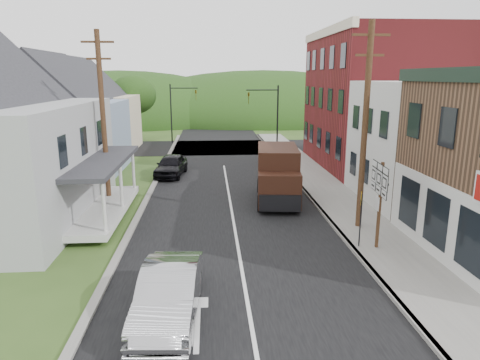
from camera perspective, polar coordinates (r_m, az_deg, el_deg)
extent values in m
plane|color=#2D4719|center=(15.98, 0.13, -11.31)|extent=(120.00, 120.00, 0.00)
cube|color=black|center=(25.38, -1.53, -1.77)|extent=(9.00, 90.00, 0.02)
cube|color=black|center=(42.01, -2.59, 4.38)|extent=(60.00, 9.00, 0.02)
cube|color=slate|center=(24.43, 12.66, -2.54)|extent=(2.80, 55.00, 0.15)
cube|color=slate|center=(24.08, 9.58, -2.63)|extent=(0.20, 55.00, 0.15)
cube|color=slate|center=(23.69, -12.63, -3.08)|extent=(0.30, 55.00, 0.12)
cube|color=silver|center=(25.44, 25.13, 4.46)|extent=(8.00, 7.00, 6.50)
cube|color=maroon|center=(33.84, 17.63, 10.05)|extent=(8.00, 12.00, 10.00)
cube|color=#7B8CA8|center=(33.25, -21.53, 5.36)|extent=(7.00, 8.00, 5.00)
cube|color=beige|center=(41.99, -18.60, 7.13)|extent=(7.00, 8.00, 5.00)
cylinder|color=#472D19|center=(19.28, 16.28, 6.42)|extent=(0.26, 0.26, 9.00)
cube|color=#472D19|center=(19.22, 17.09, 18.02)|extent=(1.60, 0.10, 0.10)
cube|color=#472D19|center=(19.17, 16.92, 15.64)|extent=(1.20, 0.10, 0.10)
cylinder|color=#472D19|center=(23.21, -17.76, 7.45)|extent=(0.26, 0.26, 9.00)
cube|color=#472D19|center=(23.16, -18.48, 17.07)|extent=(1.60, 0.10, 0.10)
cube|color=#472D19|center=(23.12, -18.33, 15.10)|extent=(1.20, 0.10, 0.10)
cylinder|color=black|center=(38.62, 5.02, 8.02)|extent=(0.14, 0.14, 6.00)
cylinder|color=black|center=(38.25, 2.98, 11.90)|extent=(2.80, 0.10, 0.10)
imported|color=olive|center=(38.15, 1.15, 10.86)|extent=(0.16, 0.20, 1.00)
cylinder|color=black|center=(45.28, -9.17, 8.71)|extent=(0.14, 0.14, 6.00)
cylinder|color=black|center=(45.04, -7.48, 12.06)|extent=(2.80, 0.10, 0.10)
imported|color=olive|center=(45.01, -5.90, 11.21)|extent=(0.16, 0.20, 1.00)
cylinder|color=#382616|center=(47.36, -13.83, 7.44)|extent=(0.36, 0.36, 3.92)
ellipsoid|color=#1C3610|center=(47.16, -14.03, 10.99)|extent=(4.80, 4.80, 4.08)
ellipsoid|color=#1C3610|center=(69.79, -3.23, 8.06)|extent=(90.00, 30.00, 16.00)
imported|color=#A3A3A8|center=(12.67, -9.42, -14.76)|extent=(1.86, 4.65, 1.50)
imported|color=black|center=(30.02, -9.18, 1.92)|extent=(2.33, 4.54, 1.48)
cube|color=black|center=(23.93, 5.00, 1.24)|extent=(2.57, 4.30, 2.70)
cube|color=black|center=(21.69, 5.27, -1.33)|extent=(2.29, 1.71, 1.77)
cube|color=black|center=(21.69, 5.29, 0.70)|extent=(2.06, 1.32, 0.05)
cube|color=black|center=(21.06, 5.35, -3.10)|extent=(2.05, 0.36, 0.84)
cylinder|color=black|center=(21.95, 2.67, -3.12)|extent=(0.35, 0.86, 0.84)
cylinder|color=black|center=(22.06, 7.75, -3.15)|extent=(0.35, 0.86, 0.84)
cylinder|color=black|center=(25.54, 2.61, -0.72)|extent=(0.35, 0.86, 0.84)
cylinder|color=black|center=(25.63, 6.98, -0.75)|extent=(0.35, 0.86, 0.84)
cube|color=#472D19|center=(17.46, 18.11, -3.26)|extent=(0.12, 0.12, 3.43)
cube|color=black|center=(17.18, 18.18, 0.19)|extent=(0.21, 1.96, 0.08)
cube|color=silver|center=(16.43, 18.85, 1.13)|extent=(0.07, 0.54, 0.22)
cube|color=silver|center=(16.53, 18.74, -0.37)|extent=(0.07, 0.59, 0.54)
cube|color=silver|center=(16.63, 18.62, -1.84)|extent=(0.07, 0.54, 0.27)
cube|color=silver|center=(17.07, 18.17, 1.63)|extent=(0.07, 0.54, 0.22)
cube|color=silver|center=(17.16, 18.06, 0.19)|extent=(0.07, 0.59, 0.54)
cube|color=silver|center=(17.27, 17.95, -1.24)|extent=(0.07, 0.54, 0.27)
cube|color=silver|center=(17.72, 17.53, 2.09)|extent=(0.07, 0.54, 0.22)
cube|color=silver|center=(17.80, 17.43, 0.70)|extent=(0.07, 0.59, 0.54)
cube|color=silver|center=(17.90, 17.33, -0.68)|extent=(0.07, 0.54, 0.27)
cube|color=silver|center=(17.41, 17.82, -2.96)|extent=(0.06, 0.44, 0.54)
cylinder|color=black|center=(17.53, 15.77, -5.21)|extent=(0.07, 0.07, 2.17)
cube|color=black|center=(17.25, 15.78, -2.37)|extent=(0.21, 0.61, 0.64)
cube|color=#F3AA0C|center=(17.25, 15.82, -2.37)|extent=(0.20, 0.55, 0.57)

